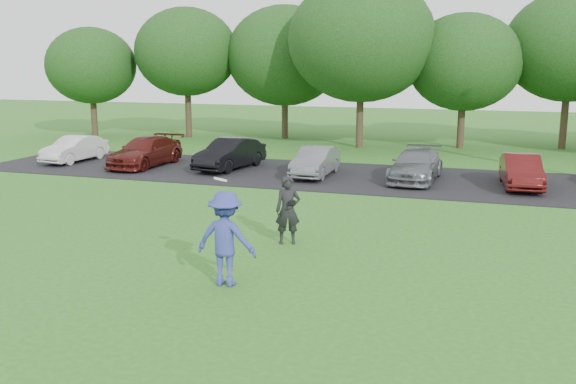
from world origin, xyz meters
The scene contains 6 objects.
ground centered at (0.00, 0.00, 0.00)m, with size 100.00×100.00×0.00m, color #296A1E.
parking_lot centered at (0.00, 13.00, 0.01)m, with size 32.00×6.50×0.03m, color black.
frisbee_player centered at (-0.26, 0.28, 0.97)m, with size 1.25×0.73×2.26m.
camera_bystander centered at (0.00, 3.49, 0.84)m, with size 0.72×0.60×1.68m.
parked_cars centered at (1.24, 12.98, 0.62)m, with size 27.93×4.95×1.26m.
tree_row centered at (1.51, 22.76, 4.91)m, with size 42.39×9.85×8.64m.
Camera 1 is at (4.75, -11.07, 4.46)m, focal length 40.00 mm.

